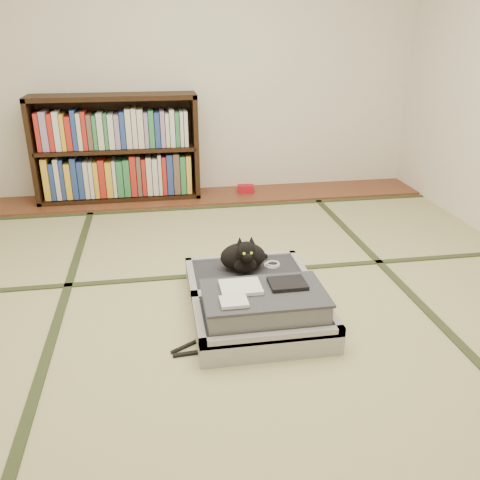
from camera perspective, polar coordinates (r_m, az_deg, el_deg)
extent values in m
plane|color=tan|center=(2.89, 0.18, -7.29)|extent=(4.50, 4.50, 0.00)
cube|color=brown|center=(4.71, -3.95, 4.91)|extent=(4.00, 0.50, 0.02)
cube|color=#AB0D1D|center=(4.78, 0.64, 5.77)|extent=(0.16, 0.11, 0.07)
plane|color=silver|center=(4.75, -4.69, 19.65)|extent=(4.00, 0.00, 4.00)
cube|color=#2D381E|center=(2.92, -19.79, -8.43)|extent=(0.05, 4.50, 0.01)
cube|color=#2D381E|center=(3.20, 18.22, -5.37)|extent=(0.05, 4.50, 0.01)
cube|color=#2D381E|center=(3.24, -1.02, -3.74)|extent=(4.00, 0.05, 0.01)
cube|color=#2D381E|center=(4.43, -3.55, 3.67)|extent=(4.00, 0.05, 0.01)
cube|color=black|center=(4.75, -22.03, 9.22)|extent=(0.04, 0.32, 0.91)
cube|color=black|center=(4.66, -5.04, 10.51)|extent=(0.04, 0.32, 0.91)
cube|color=black|center=(4.77, -13.16, 4.81)|extent=(1.42, 0.32, 0.04)
cube|color=black|center=(4.58, -14.16, 15.33)|extent=(1.42, 0.32, 0.04)
cube|color=black|center=(4.66, -13.64, 9.94)|extent=(1.36, 0.32, 0.03)
cube|color=black|center=(4.80, -13.54, 10.35)|extent=(1.42, 0.02, 0.91)
cube|color=gray|center=(4.69, -13.41, 7.29)|extent=(1.28, 0.23, 0.38)
cube|color=gray|center=(4.60, -13.87, 12.19)|extent=(1.28, 0.23, 0.34)
cube|color=#A4A5A9|center=(2.60, 2.67, -9.52)|extent=(0.69, 0.46, 0.12)
cube|color=#29282F|center=(2.59, 2.68, -8.94)|extent=(0.62, 0.39, 0.09)
cube|color=#A4A5A9|center=(2.39, 3.77, -10.87)|extent=(0.69, 0.04, 0.05)
cube|color=#A4A5A9|center=(2.75, 1.77, -6.07)|extent=(0.69, 0.04, 0.05)
cube|color=#A4A5A9|center=(2.53, -4.66, -8.92)|extent=(0.04, 0.46, 0.05)
cube|color=#A4A5A9|center=(2.65, 9.68, -7.59)|extent=(0.04, 0.46, 0.05)
cube|color=#A4A5A9|center=(2.99, 0.83, -4.90)|extent=(0.69, 0.46, 0.12)
cube|color=#29282F|center=(2.98, 0.83, -4.36)|extent=(0.62, 0.39, 0.09)
cube|color=#A4A5A9|center=(2.78, 1.62, -5.71)|extent=(0.69, 0.04, 0.05)
cube|color=#A4A5A9|center=(3.15, 0.14, -2.10)|extent=(0.69, 0.04, 0.05)
cube|color=#A4A5A9|center=(2.93, -5.48, -4.25)|extent=(0.04, 0.46, 0.05)
cube|color=#A4A5A9|center=(3.03, 6.92, -3.31)|extent=(0.04, 0.46, 0.05)
cylinder|color=black|center=(2.76, 1.69, -5.81)|extent=(0.62, 0.02, 0.02)
cube|color=gray|center=(2.54, 2.71, -7.33)|extent=(0.59, 0.36, 0.12)
cube|color=#393B41|center=(2.51, 2.74, -5.97)|extent=(0.61, 0.38, 0.01)
cube|color=silver|center=(2.52, 0.07, -5.31)|extent=(0.20, 0.17, 0.02)
cube|color=black|center=(2.57, 5.36, -4.87)|extent=(0.18, 0.15, 0.02)
cube|color=silver|center=(2.39, -0.69, -6.94)|extent=(0.13, 0.11, 0.02)
cube|color=white|center=(2.39, -1.07, -12.63)|extent=(0.06, 0.01, 0.04)
cube|color=white|center=(2.41, 1.59, -12.61)|extent=(0.05, 0.01, 0.03)
cube|color=orange|center=(2.48, 9.08, -11.52)|extent=(0.05, 0.01, 0.03)
cube|color=#197F33|center=(2.45, 7.65, -11.35)|extent=(0.04, 0.01, 0.03)
ellipsoid|color=black|center=(2.96, 0.33, -1.88)|extent=(0.27, 0.17, 0.17)
ellipsoid|color=black|center=(2.90, 0.59, -2.84)|extent=(0.13, 0.10, 0.10)
ellipsoid|color=black|center=(2.83, 0.70, -1.23)|extent=(0.11, 0.10, 0.11)
sphere|color=black|center=(2.80, 0.86, -1.96)|extent=(0.05, 0.05, 0.05)
cone|color=black|center=(2.82, -0.03, -0.11)|extent=(0.04, 0.05, 0.05)
cone|color=black|center=(2.83, 1.30, -0.02)|extent=(0.04, 0.05, 0.05)
sphere|color=#A5BF33|center=(2.78, 0.47, -1.54)|extent=(0.02, 0.02, 0.02)
sphere|color=#A5BF33|center=(2.79, 1.29, -1.49)|extent=(0.02, 0.02, 0.02)
cylinder|color=black|center=(3.08, 1.75, -2.14)|extent=(0.16, 0.10, 0.03)
torus|color=white|center=(3.04, 3.60, -2.82)|extent=(0.10, 0.10, 0.01)
torus|color=white|center=(3.03, 3.71, -2.66)|extent=(0.08, 0.08, 0.01)
cube|color=black|center=(2.52, -2.58, -12.16)|extent=(0.43, 0.06, 0.01)
cube|color=black|center=(2.56, -5.69, -11.58)|extent=(0.19, 0.13, 0.01)
cube|color=black|center=(2.59, 0.13, -11.10)|extent=(0.18, 0.15, 0.01)
cylinder|color=black|center=(2.64, -3.00, -10.32)|extent=(0.02, 0.08, 0.01)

